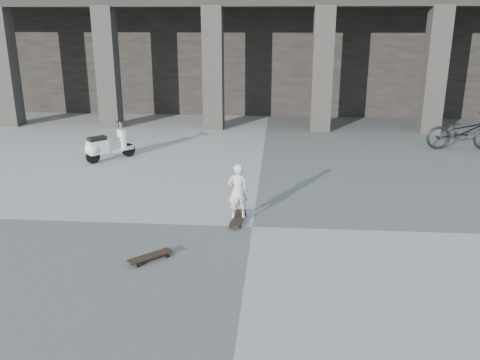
# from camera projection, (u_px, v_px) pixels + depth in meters

# --- Properties ---
(ground) EXTENTS (90.00, 90.00, 0.00)m
(ground) POSITION_uv_depth(u_px,v_px,m) (252.00, 227.00, 9.16)
(ground) COLOR #535350
(ground) RESTS_ON ground
(colonnade) EXTENTS (28.00, 8.82, 6.00)m
(colonnade) POSITION_uv_depth(u_px,v_px,m) (271.00, 32.00, 21.32)
(colonnade) COLOR black
(colonnade) RESTS_ON ground
(longboard) EXTENTS (0.27, 0.86, 0.08)m
(longboard) POSITION_uv_depth(u_px,v_px,m) (238.00, 218.00, 9.38)
(longboard) COLOR black
(longboard) RESTS_ON ground
(skateboard_spare) EXTENTS (0.65, 0.64, 0.09)m
(skateboard_spare) POSITION_uv_depth(u_px,v_px,m) (150.00, 257.00, 7.87)
(skateboard_spare) COLOR black
(skateboard_spare) RESTS_ON ground
(child) EXTENTS (0.42, 0.32, 1.02)m
(child) POSITION_uv_depth(u_px,v_px,m) (238.00, 191.00, 9.22)
(child) COLOR beige
(child) RESTS_ON longboard
(scooter) EXTENTS (1.07, 1.10, 0.99)m
(scooter) POSITION_uv_depth(u_px,v_px,m) (102.00, 147.00, 13.23)
(scooter) COLOR black
(scooter) RESTS_ON ground
(bicycle) EXTENTS (1.98, 0.71, 1.03)m
(bicycle) POSITION_uv_depth(u_px,v_px,m) (462.00, 132.00, 14.43)
(bicycle) COLOR black
(bicycle) RESTS_ON ground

